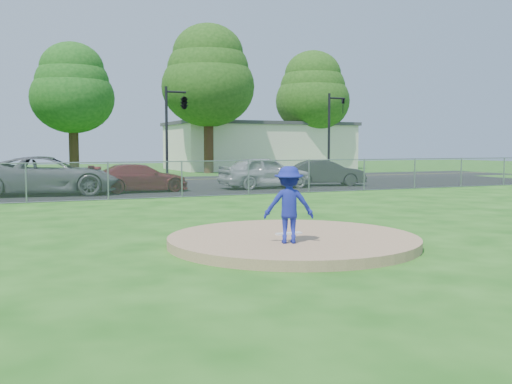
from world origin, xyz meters
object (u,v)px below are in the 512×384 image
parked_car_pearl (265,172)px  pitcher (289,205)px  traffic_signal_center (182,104)px  traffic_signal_right (332,127)px  tree_center (72,88)px  tree_right (208,75)px  parked_car_darkred (140,178)px  parked_car_gray (49,176)px  parked_car_charcoal (325,173)px  tree_far_right (313,92)px  commercial_building (259,146)px

parked_car_pearl → pitcher: bearing=154.4°
traffic_signal_center → traffic_signal_right: bearing=0.0°
tree_center → tree_right: 10.27m
tree_right → parked_car_darkred: (-9.00, -16.57, -6.99)m
tree_center → parked_car_pearl: bearing=-68.6°
parked_car_gray → parked_car_charcoal: bearing=-80.7°
parked_car_charcoal → parked_car_gray: bearing=108.4°
tree_center → parked_car_pearl: size_ratio=2.09×
parked_car_gray → parked_car_pearl: (10.28, -0.18, -0.04)m
tree_center → tree_far_right: size_ratio=0.92×
tree_right → parked_car_darkred: size_ratio=2.61×
traffic_signal_center → parked_car_pearl: traffic_signal_center is taller
tree_far_right → parked_car_darkred: 28.70m
tree_center → parked_car_charcoal: tree_center is taller
tree_right → traffic_signal_right: bearing=-62.4°
traffic_signal_right → tree_center: bearing=141.8°
tree_right → parked_car_gray: 22.05m
tree_center → traffic_signal_center: bearing=-67.5°
tree_center → traffic_signal_right: (15.24, -12.00, -3.11)m
commercial_building → traffic_signal_right: bearing=-96.3°
parked_car_gray → parked_car_charcoal: (14.06, 0.23, -0.15)m
traffic_signal_right → pitcher: size_ratio=3.65×
parked_car_darkred → parked_car_pearl: (6.30, -0.09, 0.15)m
tree_right → tree_far_right: tree_right is taller
commercial_building → traffic_signal_right: size_ratio=2.93×
tree_center → traffic_signal_right: tree_center is taller
tree_right → parked_car_gray: (-12.98, -16.48, -6.80)m
tree_center → tree_far_right: 21.03m
traffic_signal_center → pitcher: (-4.46, -22.77, -3.64)m
traffic_signal_center → parked_car_gray: traffic_signal_center is taller
commercial_building → tree_far_right: 7.00m
parked_car_pearl → traffic_signal_center: bearing=16.6°
tree_far_right → parked_car_charcoal: 22.57m
parked_car_pearl → parked_car_gray: bearing=86.3°
tree_right → tree_far_right: 11.42m
commercial_building → parked_car_gray: (-19.98, -22.48, -1.31)m
parked_car_darkred → parked_car_gray: bearing=85.4°
parked_car_gray → parked_car_darkred: bearing=-82.9°
traffic_signal_right → commercial_building: bearing=83.7°
tree_far_right → parked_car_gray: (-23.98, -19.48, -6.21)m
traffic_signal_center → parked_car_darkred: bearing=-121.1°
parked_car_charcoal → pitcher: bearing=164.8°
traffic_signal_right → parked_car_charcoal: traffic_signal_right is taller
traffic_signal_right → pitcher: (-14.73, -22.77, -2.39)m
tree_far_right → pitcher: size_ratio=6.99×
traffic_signal_center → traffic_signal_right: same height
parked_car_charcoal → tree_center: bearing=48.7°
traffic_signal_right → tree_right: bearing=117.6°
tree_right → parked_car_charcoal: bearing=-86.2°
tree_right → traffic_signal_center: (-5.03, -10.00, -3.04)m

